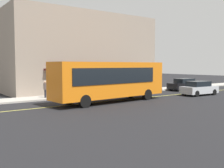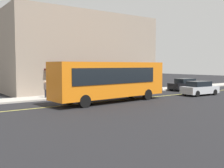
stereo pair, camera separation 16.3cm
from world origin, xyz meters
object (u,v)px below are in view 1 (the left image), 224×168
car_black (184,85)px  pedestrian_at_corner (104,83)px  bus (111,79)px  traffic_light (72,72)px  pedestrian_waiting (45,88)px  car_silver (199,88)px

car_black → pedestrian_at_corner: bearing=167.5°
bus → car_black: size_ratio=2.60×
traffic_light → pedestrian_waiting: 2.96m
car_black → pedestrian_at_corner: pedestrian_at_corner is taller
car_black → pedestrian_waiting: (-17.73, 2.08, 0.36)m
car_black → pedestrian_at_corner: (-10.76, 2.38, 0.47)m
bus → traffic_light: (-1.44, 4.64, 0.55)m
traffic_light → pedestrian_at_corner: traffic_light is taller
car_silver → bus: bearing=172.7°
car_black → bus: bearing=-167.2°
car_silver → car_black: bearing=55.9°
bus → car_black: 14.17m
bus → pedestrian_waiting: 6.60m
traffic_light → pedestrian_waiting: (-2.52, 0.56, -1.44)m
traffic_light → pedestrian_waiting: bearing=167.4°
traffic_light → car_black: 15.39m
pedestrian_at_corner → traffic_light: bearing=-169.1°
car_black → traffic_light: bearing=174.3°
pedestrian_waiting → pedestrian_at_corner: pedestrian_at_corner is taller
car_black → pedestrian_waiting: bearing=173.3°
car_black → pedestrian_at_corner: size_ratio=2.46×
car_silver → pedestrian_at_corner: bearing=138.4°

